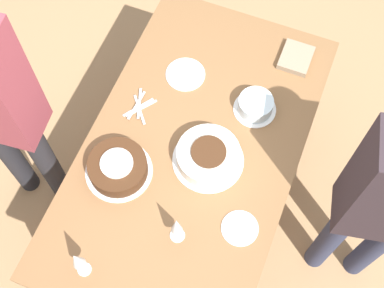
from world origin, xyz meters
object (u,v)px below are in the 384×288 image
cake_back_decorated (255,105)px  wine_glass_far (77,260)px  wine_glass_near (177,226)px  cake_center_white (208,156)px  cake_front_chocolate (118,168)px

cake_back_decorated → wine_glass_far: size_ratio=0.87×
wine_glass_near → wine_glass_far: 0.42m
cake_center_white → cake_front_chocolate: size_ratio=1.07×
wine_glass_near → wine_glass_far: wine_glass_far is taller
cake_back_decorated → wine_glass_near: bearing=-8.6°
cake_center_white → cake_back_decorated: size_ratio=1.60×
cake_back_decorated → wine_glass_near: wine_glass_near is taller
cake_center_white → wine_glass_near: size_ratio=1.55×
cake_center_white → cake_back_decorated: (-0.33, 0.11, -0.01)m
cake_center_white → wine_glass_far: (0.66, -0.30, 0.12)m
cake_front_chocolate → wine_glass_near: bearing=63.5°
cake_center_white → cake_back_decorated: bearing=161.4°
wine_glass_near → wine_glass_far: bearing=-47.6°
wine_glass_far → cake_front_chocolate: bearing=-173.1°
cake_back_decorated → wine_glass_far: wine_glass_far is taller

